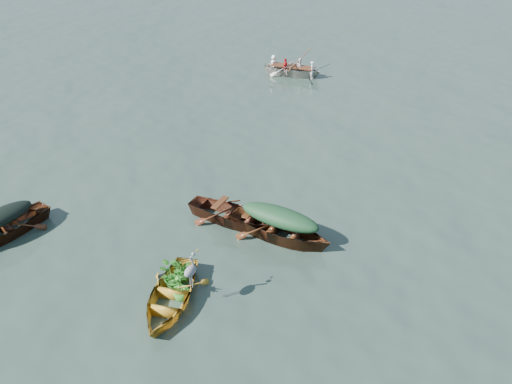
# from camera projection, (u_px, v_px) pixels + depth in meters

# --- Properties ---
(ground) EXTENTS (140.00, 140.00, 0.00)m
(ground) POSITION_uv_depth(u_px,v_px,m) (232.00, 242.00, 14.00)
(ground) COLOR #2F4238
(ground) RESTS_ON ground
(yellow_dinghy) EXTENTS (2.33, 3.58, 0.90)m
(yellow_dinghy) POSITION_uv_depth(u_px,v_px,m) (171.00, 303.00, 11.97)
(yellow_dinghy) COLOR #B29322
(yellow_dinghy) RESTS_ON ground
(dark_covered_boat) EXTENTS (1.86, 3.95, 0.96)m
(dark_covered_boat) POSITION_uv_depth(u_px,v_px,m) (3.00, 237.00, 14.20)
(dark_covered_boat) COLOR #502412
(dark_covered_boat) RESTS_ON ground
(green_tarp_boat) EXTENTS (4.33, 1.45, 1.00)m
(green_tarp_boat) POSITION_uv_depth(u_px,v_px,m) (279.00, 238.00, 14.16)
(green_tarp_boat) COLOR #562D14
(green_tarp_boat) RESTS_ON ground
(open_wooden_boat) EXTENTS (4.19, 1.38, 0.96)m
(open_wooden_boat) POSITION_uv_depth(u_px,v_px,m) (235.00, 223.00, 14.78)
(open_wooden_boat) COLOR #522114
(open_wooden_boat) RESTS_ON ground
(rowed_boat) EXTENTS (4.30, 1.75, 0.99)m
(rowed_boat) POSITION_uv_depth(u_px,v_px,m) (292.00, 76.00, 26.04)
(rowed_boat) COLOR beige
(rowed_boat) RESTS_ON ground
(green_tarp_cover) EXTENTS (2.38, 0.80, 0.52)m
(green_tarp_cover) POSITION_uv_depth(u_px,v_px,m) (280.00, 216.00, 13.75)
(green_tarp_cover) COLOR #193E23
(green_tarp_cover) RESTS_ON green_tarp_boat
(thwart_benches) EXTENTS (2.10, 0.82, 0.04)m
(thwart_benches) POSITION_uv_depth(u_px,v_px,m) (235.00, 209.00, 14.51)
(thwart_benches) COLOR #44210F
(thwart_benches) RESTS_ON open_wooden_boat
(heron) EXTENTS (0.38, 0.46, 0.92)m
(heron) POSITION_uv_depth(u_px,v_px,m) (191.00, 276.00, 11.44)
(heron) COLOR gray
(heron) RESTS_ON yellow_dinghy
(dinghy_weeds) EXTENTS (0.93, 1.06, 0.60)m
(dinghy_weeds) POSITION_uv_depth(u_px,v_px,m) (177.00, 265.00, 12.03)
(dinghy_weeds) COLOR #2B771F
(dinghy_weeds) RESTS_ON yellow_dinghy
(rowers) EXTENTS (3.04, 1.48, 0.76)m
(rowers) POSITION_uv_depth(u_px,v_px,m) (293.00, 59.00, 25.58)
(rowers) COLOR silver
(rowers) RESTS_ON rowed_boat
(oars) EXTENTS (0.91, 2.65, 0.06)m
(oars) POSITION_uv_depth(u_px,v_px,m) (293.00, 66.00, 25.77)
(oars) COLOR brown
(oars) RESTS_ON rowed_boat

